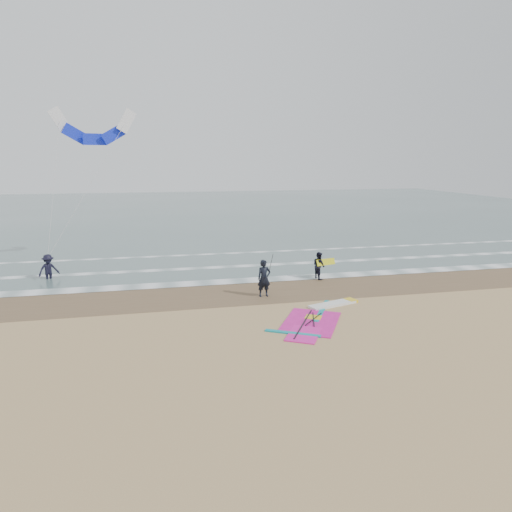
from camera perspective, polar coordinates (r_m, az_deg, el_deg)
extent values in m
plane|color=tan|center=(20.08, 5.26, -8.96)|extent=(120.00, 120.00, 0.00)
cube|color=#47605E|center=(66.48, -7.45, 5.66)|extent=(120.00, 80.00, 0.02)
cube|color=brown|center=(25.56, 1.16, -4.29)|extent=(120.00, 5.00, 0.01)
cube|color=white|center=(27.61, 0.08, -3.00)|extent=(120.00, 1.20, 0.02)
cube|color=white|center=(31.22, -1.44, -1.25)|extent=(120.00, 0.70, 0.02)
cube|color=white|center=(35.55, -2.84, 0.37)|extent=(120.00, 0.50, 0.01)
cube|color=white|center=(23.25, 9.53, -5.97)|extent=(2.67, 1.41, 0.12)
cube|color=yellow|center=(24.01, 11.75, -5.47)|extent=(0.64, 0.74, 0.13)
cube|color=#E51C98|center=(20.80, 6.85, -8.18)|extent=(3.64, 4.02, 0.04)
cube|color=#E51C98|center=(19.36, 5.98, -9.70)|extent=(2.01, 2.24, 0.05)
cube|color=#0C8C99|center=(22.33, 8.24, -6.78)|extent=(1.86, 2.99, 0.05)
cube|color=#0C8C99|center=(19.43, 4.60, -9.60)|extent=(2.18, 1.39, 0.05)
cube|color=yellow|center=(21.35, 7.19, -7.63)|extent=(0.94, 0.90, 0.05)
cylinder|color=black|center=(20.47, 5.94, -8.40)|extent=(1.92, 3.27, 0.06)
cylinder|color=black|center=(21.03, 7.21, -7.81)|extent=(1.28, 1.42, 0.04)
cylinder|color=black|center=(21.03, 7.21, -7.81)|extent=(0.62, 1.79, 0.04)
imported|color=black|center=(24.18, 1.01, -2.80)|extent=(0.77, 0.54, 1.99)
imported|color=black|center=(28.01, 7.87, -1.19)|extent=(0.82, 0.95, 1.68)
imported|color=black|center=(30.33, -24.55, -0.94)|extent=(1.42, 1.25, 1.91)
cylinder|color=black|center=(24.14, 1.71, -1.70)|extent=(0.17, 0.86, 1.82)
cube|color=yellow|center=(28.01, 8.72, -0.75)|extent=(1.30, 0.51, 0.39)
cube|color=white|center=(34.04, -23.35, 15.37)|extent=(1.41, 0.54, 1.74)
cube|color=#1427D8|center=(33.84, -21.68, 13.99)|extent=(1.69, 0.62, 1.45)
cube|color=#1427D8|center=(33.66, -19.50, 13.59)|extent=(1.52, 0.57, 0.76)
cube|color=#1427D8|center=(33.56, -17.39, 14.30)|extent=(1.69, 0.62, 1.45)
cube|color=white|center=(33.56, -15.90, 15.93)|extent=(1.41, 0.54, 1.74)
cylinder|color=beige|center=(31.85, -23.95, 8.00)|extent=(0.58, 4.46, 8.44)
cylinder|color=beige|center=(31.50, -20.11, 8.27)|extent=(4.86, 4.47, 8.45)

